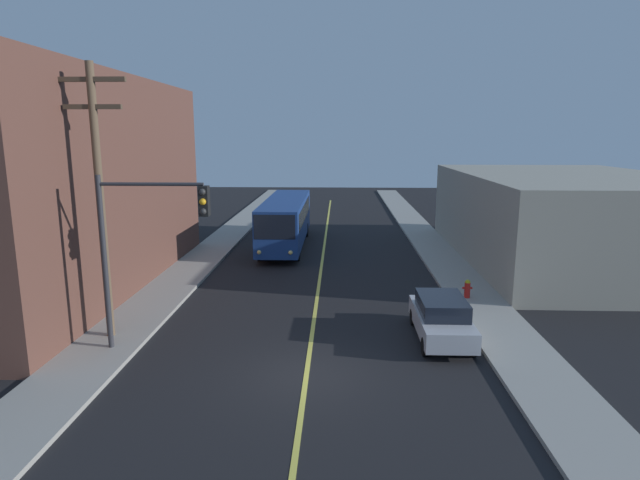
{
  "coord_description": "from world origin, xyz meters",
  "views": [
    {
      "loc": [
        1.0,
        -15.46,
        7.46
      ],
      "look_at": [
        0.0,
        11.76,
        2.0
      ],
      "focal_mm": 29.68,
      "sensor_mm": 36.0,
      "label": 1
    }
  ],
  "objects_px": {
    "traffic_signal_left_corner": "(147,231)",
    "fire_hydrant": "(467,288)",
    "city_bus": "(286,220)",
    "parked_car_silver": "(441,318)",
    "utility_pole_near": "(100,191)"
  },
  "relations": [
    {
      "from": "traffic_signal_left_corner",
      "to": "fire_hydrant",
      "type": "bearing_deg",
      "value": 26.89
    },
    {
      "from": "city_bus",
      "to": "fire_hydrant",
      "type": "height_order",
      "value": "city_bus"
    },
    {
      "from": "utility_pole_near",
      "to": "city_bus",
      "type": "bearing_deg",
      "value": 74.0
    },
    {
      "from": "city_bus",
      "to": "fire_hydrant",
      "type": "distance_m",
      "value": 15.09
    },
    {
      "from": "parked_car_silver",
      "to": "fire_hydrant",
      "type": "height_order",
      "value": "parked_car_silver"
    },
    {
      "from": "utility_pole_near",
      "to": "fire_hydrant",
      "type": "bearing_deg",
      "value": 19.74
    },
    {
      "from": "city_bus",
      "to": "parked_car_silver",
      "type": "xyz_separation_m",
      "value": [
        7.38,
        -16.41,
        -0.98
      ]
    },
    {
      "from": "city_bus",
      "to": "parked_car_silver",
      "type": "bearing_deg",
      "value": -65.79
    },
    {
      "from": "traffic_signal_left_corner",
      "to": "fire_hydrant",
      "type": "xyz_separation_m",
      "value": [
        12.26,
        6.22,
        -3.72
      ]
    },
    {
      "from": "utility_pole_near",
      "to": "traffic_signal_left_corner",
      "type": "xyz_separation_m",
      "value": [
        2.01,
        -1.1,
        -1.21
      ]
    },
    {
      "from": "traffic_signal_left_corner",
      "to": "fire_hydrant",
      "type": "relative_size",
      "value": 7.14
    },
    {
      "from": "parked_car_silver",
      "to": "traffic_signal_left_corner",
      "type": "bearing_deg",
      "value": -171.6
    },
    {
      "from": "city_bus",
      "to": "traffic_signal_left_corner",
      "type": "xyz_separation_m",
      "value": [
        -2.81,
        -17.92,
        2.49
      ]
    },
    {
      "from": "city_bus",
      "to": "traffic_signal_left_corner",
      "type": "bearing_deg",
      "value": -98.92
    },
    {
      "from": "city_bus",
      "to": "utility_pole_near",
      "type": "bearing_deg",
      "value": -106.0
    }
  ]
}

